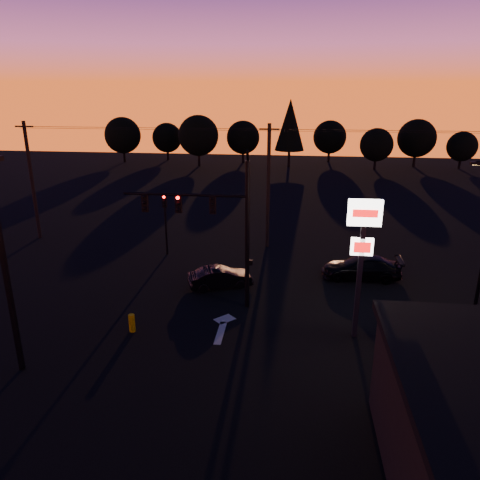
% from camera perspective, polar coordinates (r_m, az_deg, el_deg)
% --- Properties ---
extents(ground, '(120.00, 120.00, 0.00)m').
position_cam_1_polar(ground, '(22.69, -4.06, -12.41)').
color(ground, black).
rests_on(ground, ground).
extents(lane_arrow, '(1.20, 3.10, 0.01)m').
position_cam_1_polar(lane_arrow, '(24.03, -2.14, -10.44)').
color(lane_arrow, beige).
rests_on(lane_arrow, ground).
extents(traffic_signal_mast, '(6.79, 0.52, 8.58)m').
position_cam_1_polar(traffic_signal_mast, '(24.34, -2.85, 2.54)').
color(traffic_signal_mast, black).
rests_on(traffic_signal_mast, ground).
extents(secondary_signal, '(0.30, 0.31, 4.35)m').
position_cam_1_polar(secondary_signal, '(32.99, -9.10, 2.94)').
color(secondary_signal, black).
rests_on(secondary_signal, ground).
extents(parking_lot_light, '(1.25, 0.30, 9.14)m').
position_cam_1_polar(parking_lot_light, '(20.66, -26.97, -1.57)').
color(parking_lot_light, black).
rests_on(parking_lot_light, ground).
extents(pylon_sign, '(1.50, 0.28, 6.80)m').
position_cam_1_polar(pylon_sign, '(21.88, 14.71, -0.01)').
color(pylon_sign, black).
rests_on(pylon_sign, ground).
extents(utility_pole_0, '(1.40, 0.26, 9.00)m').
position_cam_1_polar(utility_pole_0, '(39.18, -24.03, 6.66)').
color(utility_pole_0, black).
rests_on(utility_pole_0, ground).
extents(utility_pole_1, '(1.40, 0.26, 9.00)m').
position_cam_1_polar(utility_pole_1, '(33.86, 3.46, 6.57)').
color(utility_pole_1, black).
rests_on(utility_pole_1, ground).
extents(power_wires, '(36.00, 1.22, 0.07)m').
position_cam_1_polar(power_wires, '(33.25, 3.60, 13.28)').
color(power_wires, black).
rests_on(power_wires, ground).
extents(bollard, '(0.30, 0.30, 0.91)m').
position_cam_1_polar(bollard, '(23.96, -13.04, -9.83)').
color(bollard, '#D1AC00').
rests_on(bollard, ground).
extents(tree_0, '(5.36, 5.36, 6.74)m').
position_cam_1_polar(tree_0, '(74.11, -14.11, 12.28)').
color(tree_0, black).
rests_on(tree_0, ground).
extents(tree_1, '(4.54, 4.54, 5.71)m').
position_cam_1_polar(tree_1, '(75.18, -8.88, 12.21)').
color(tree_1, black).
rests_on(tree_1, ground).
extents(tree_2, '(5.77, 5.78, 7.26)m').
position_cam_1_polar(tree_2, '(68.85, -5.09, 12.56)').
color(tree_2, black).
rests_on(tree_2, ground).
extents(tree_3, '(4.95, 4.95, 6.22)m').
position_cam_1_polar(tree_3, '(71.92, 0.37, 12.39)').
color(tree_3, black).
rests_on(tree_3, ground).
extents(tree_4, '(4.18, 4.18, 9.50)m').
position_cam_1_polar(tree_4, '(68.30, 6.11, 13.79)').
color(tree_4, black).
rests_on(tree_4, ground).
extents(tree_5, '(4.95, 4.95, 6.22)m').
position_cam_1_polar(tree_5, '(73.67, 10.89, 12.22)').
color(tree_5, black).
rests_on(tree_5, ground).
extents(tree_6, '(4.54, 4.54, 5.71)m').
position_cam_1_polar(tree_6, '(68.48, 16.31, 11.08)').
color(tree_6, black).
rests_on(tree_6, ground).
extents(tree_7, '(5.36, 5.36, 6.74)m').
position_cam_1_polar(tree_7, '(72.54, 20.74, 11.52)').
color(tree_7, black).
rests_on(tree_7, ground).
extents(tree_8, '(4.12, 4.12, 5.19)m').
position_cam_1_polar(tree_8, '(73.35, 25.45, 10.25)').
color(tree_8, black).
rests_on(tree_8, ground).
extents(car_mid, '(4.00, 2.62, 1.25)m').
position_cam_1_polar(car_mid, '(28.04, -2.40, -4.57)').
color(car_mid, black).
rests_on(car_mid, ground).
extents(car_right, '(4.88, 1.99, 1.41)m').
position_cam_1_polar(car_right, '(30.21, 14.59, -3.27)').
color(car_right, black).
rests_on(car_right, ground).
extents(suv_parked, '(2.78, 5.04, 1.34)m').
position_cam_1_polar(suv_parked, '(21.61, 27.24, -14.35)').
color(suv_parked, black).
rests_on(suv_parked, ground).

